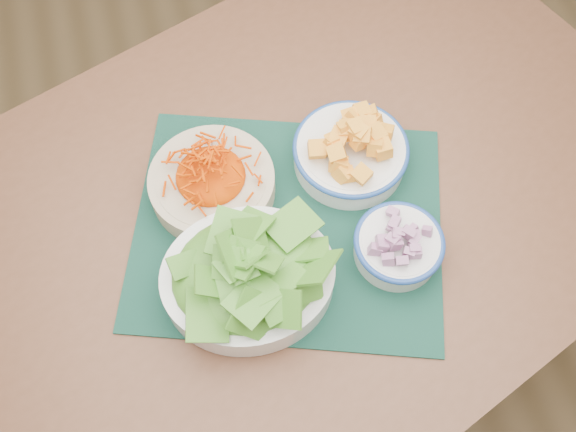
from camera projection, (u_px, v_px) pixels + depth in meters
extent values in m
plane|color=olive|center=(330.00, 304.00, 1.78)|extent=(4.00, 4.00, 0.00)
cube|color=brown|center=(292.00, 204.00, 1.09)|extent=(1.56, 1.30, 0.04)
cylinder|color=brown|center=(390.00, 52.00, 1.73)|extent=(0.06, 0.06, 0.71)
cube|color=black|center=(288.00, 225.00, 1.05)|extent=(0.61, 0.55, 0.00)
cylinder|color=#C4B392|center=(212.00, 184.00, 1.06)|extent=(0.25, 0.25, 0.05)
ellipsoid|color=#E44700|center=(210.00, 172.00, 1.02)|extent=(0.18, 0.18, 0.03)
cylinder|color=white|center=(350.00, 155.00, 1.08)|extent=(0.25, 0.25, 0.05)
torus|color=#1F4691|center=(351.00, 148.00, 1.06)|extent=(0.20, 0.20, 0.01)
ellipsoid|color=#FFA62A|center=(352.00, 139.00, 1.04)|extent=(0.17, 0.17, 0.04)
ellipsoid|color=#2E7019|center=(246.00, 264.00, 0.92)|extent=(0.23, 0.20, 0.06)
cylinder|color=silver|center=(398.00, 247.00, 1.00)|extent=(0.16, 0.16, 0.05)
torus|color=#204392|center=(399.00, 242.00, 0.99)|extent=(0.14, 0.14, 0.01)
ellipsoid|color=#751A54|center=(401.00, 237.00, 0.97)|extent=(0.12, 0.12, 0.03)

